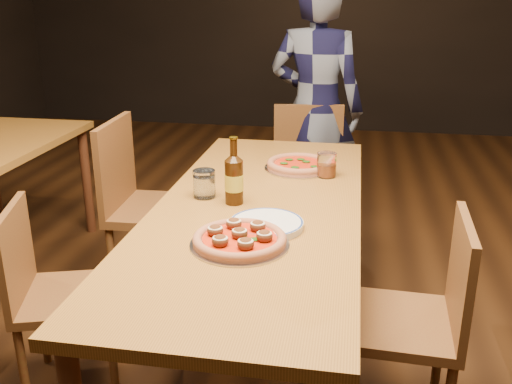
% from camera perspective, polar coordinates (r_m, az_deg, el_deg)
% --- Properties ---
extents(ground, '(9.00, 9.00, 0.00)m').
position_cam_1_polar(ground, '(2.62, 0.20, -16.77)').
color(ground, black).
extents(table_main, '(0.80, 2.00, 0.75)m').
position_cam_1_polar(table_main, '(2.28, 0.22, -2.93)').
color(table_main, brown).
rests_on(table_main, ground).
extents(chair_main_nw, '(0.49, 0.49, 0.83)m').
position_cam_1_polar(chair_main_nw, '(2.40, -18.12, -9.79)').
color(chair_main_nw, maroon).
rests_on(chair_main_nw, ground).
extents(chair_main_sw, '(0.48, 0.48, 0.99)m').
position_cam_1_polar(chair_main_sw, '(2.96, -9.64, -1.62)').
color(chair_main_sw, maroon).
rests_on(chair_main_sw, ground).
extents(chair_main_e, '(0.42, 0.42, 0.87)m').
position_cam_1_polar(chair_main_e, '(2.15, 14.06, -12.41)').
color(chair_main_e, maroon).
rests_on(chair_main_e, ground).
extents(chair_end, '(0.49, 0.49, 0.92)m').
position_cam_1_polar(chair_end, '(3.47, 5.31, 1.22)').
color(chair_end, maroon).
rests_on(chair_end, ground).
extents(pizza_meatball, '(0.33, 0.33, 0.06)m').
position_cam_1_polar(pizza_meatball, '(1.90, -1.65, -4.69)').
color(pizza_meatball, '#B7B7BF').
rests_on(pizza_meatball, table_main).
extents(pizza_margherita, '(0.32, 0.32, 0.04)m').
position_cam_1_polar(pizza_margherita, '(2.70, 4.29, 2.74)').
color(pizza_margherita, '#B7B7BF').
rests_on(pizza_margherita, table_main).
extents(plate_stack, '(0.26, 0.26, 0.03)m').
position_cam_1_polar(plate_stack, '(2.03, 1.06, -3.26)').
color(plate_stack, white).
rests_on(plate_stack, table_main).
extents(beer_bottle, '(0.07, 0.07, 0.26)m').
position_cam_1_polar(beer_bottle, '(2.24, -2.21, 1.15)').
color(beer_bottle, black).
rests_on(beer_bottle, table_main).
extents(water_glass, '(0.09, 0.09, 0.11)m').
position_cam_1_polar(water_glass, '(2.33, -5.20, 0.83)').
color(water_glass, white).
rests_on(water_glass, table_main).
extents(amber_glass, '(0.09, 0.09, 0.11)m').
position_cam_1_polar(amber_glass, '(2.59, 7.07, 2.71)').
color(amber_glass, '#A04412').
rests_on(amber_glass, table_main).
extents(diner, '(0.67, 0.51, 1.66)m').
position_cam_1_polar(diner, '(3.65, 6.00, 8.16)').
color(diner, black).
rests_on(diner, ground).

